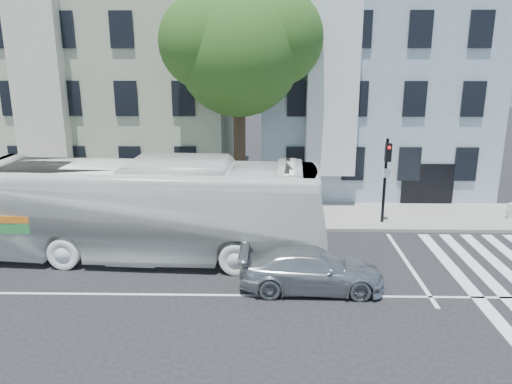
{
  "coord_description": "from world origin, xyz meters",
  "views": [
    {
      "loc": [
        1.21,
        -14.53,
        7.48
      ],
      "look_at": [
        0.86,
        3.81,
        2.4
      ],
      "focal_mm": 35.0,
      "sensor_mm": 36.0,
      "label": 1
    }
  ],
  "objects_px": {
    "bus": "(145,209)",
    "sedan": "(311,269)",
    "fire_hydrant": "(510,210)",
    "traffic_signal": "(386,171)"
  },
  "relations": [
    {
      "from": "bus",
      "to": "sedan",
      "type": "height_order",
      "value": "bus"
    },
    {
      "from": "bus",
      "to": "sedan",
      "type": "xyz_separation_m",
      "value": [
        6.03,
        -2.66,
        -1.2
      ]
    },
    {
      "from": "bus",
      "to": "fire_hydrant",
      "type": "distance_m",
      "value": 16.5
    },
    {
      "from": "sedan",
      "to": "traffic_signal",
      "type": "distance_m",
      "value": 7.61
    },
    {
      "from": "sedan",
      "to": "traffic_signal",
      "type": "xyz_separation_m",
      "value": [
        3.78,
        6.34,
        1.87
      ]
    },
    {
      "from": "bus",
      "to": "fire_hydrant",
      "type": "relative_size",
      "value": 18.16
    },
    {
      "from": "sedan",
      "to": "fire_hydrant",
      "type": "relative_size",
      "value": 6.33
    },
    {
      "from": "traffic_signal",
      "to": "bus",
      "type": "bearing_deg",
      "value": -162.88
    },
    {
      "from": "bus",
      "to": "fire_hydrant",
      "type": "height_order",
      "value": "bus"
    },
    {
      "from": "bus",
      "to": "traffic_signal",
      "type": "distance_m",
      "value": 10.5
    }
  ]
}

